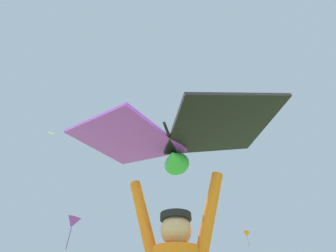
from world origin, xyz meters
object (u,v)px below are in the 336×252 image
at_px(distant_kite_orange_far_center, 247,235).
at_px(distant_kite_purple_low_right, 73,222).
at_px(distant_kite_teal_high_right, 184,153).
at_px(distant_kite_white_low_left, 51,133).
at_px(held_stunt_kite, 172,139).

relative_size(distant_kite_orange_far_center, distant_kite_purple_low_right, 0.79).
bearing_deg(distant_kite_orange_far_center, distant_kite_purple_low_right, -146.72).
bearing_deg(distant_kite_orange_far_center, distant_kite_teal_high_right, -153.68).
distance_m(distant_kite_teal_high_right, distant_kite_white_low_left, 16.10).
height_order(distant_kite_orange_far_center, distant_kite_purple_low_right, distant_kite_orange_far_center).
bearing_deg(distant_kite_white_low_left, distant_kite_purple_low_right, -14.07).
bearing_deg(held_stunt_kite, distant_kite_orange_far_center, 68.74).
distance_m(distant_kite_orange_far_center, distant_kite_teal_high_right, 12.58).
bearing_deg(distant_kite_white_low_left, distant_kite_teal_high_right, 22.99).
height_order(held_stunt_kite, distant_kite_orange_far_center, distant_kite_orange_far_center).
xyz_separation_m(distant_kite_orange_far_center, distant_kite_purple_low_right, (-17.29, -11.35, -2.17)).
bearing_deg(distant_kite_orange_far_center, distant_kite_white_low_left, -155.85).
relative_size(distant_kite_orange_far_center, distant_kite_white_low_left, 2.73).
height_order(distant_kite_orange_far_center, distant_kite_teal_high_right, distant_kite_teal_high_right).
height_order(held_stunt_kite, distant_kite_teal_high_right, distant_kite_teal_high_right).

